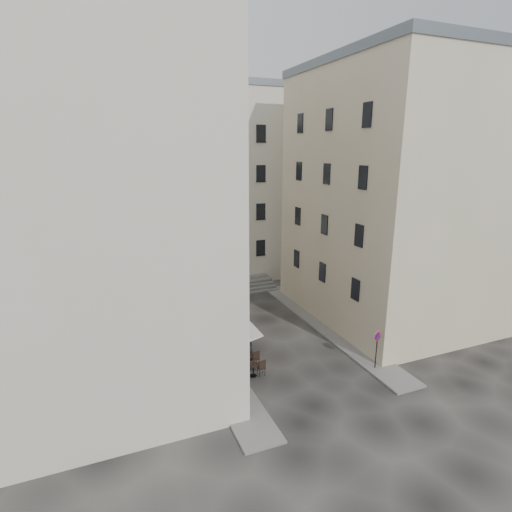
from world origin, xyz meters
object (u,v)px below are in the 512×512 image
bistro_table_b (247,359)px  pedestrian (248,347)px  no_parking_sign (377,343)px  bistro_table_a (253,369)px

bistro_table_b → pedestrian: (0.30, 0.61, 0.43)m
no_parking_sign → bistro_table_a: (-6.97, 2.02, -1.22)m
pedestrian → bistro_table_a: bearing=59.8°
no_parking_sign → bistro_table_b: no_parking_sign is taller
no_parking_sign → bistro_table_b: 7.67m
bistro_table_a → bistro_table_b: (0.07, 1.09, 0.00)m
bistro_table_a → bistro_table_b: bistro_table_b is taller
bistro_table_b → pedestrian: size_ratio=0.75×
no_parking_sign → bistro_table_a: no_parking_sign is taller
bistro_table_b → no_parking_sign: bearing=-24.3°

